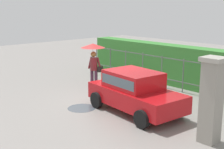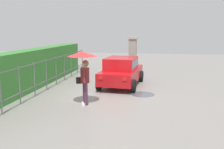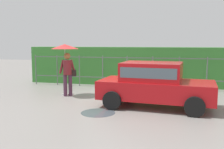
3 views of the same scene
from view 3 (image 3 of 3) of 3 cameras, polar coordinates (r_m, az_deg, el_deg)
name	(u,v)px [view 3 (image 3 of 3)]	position (r m, az deg, el deg)	size (l,w,h in m)	color
ground_plane	(114,102)	(9.32, 0.54, -6.14)	(40.00, 40.00, 0.00)	gray
car	(154,83)	(8.66, 9.31, -1.82)	(3.86, 2.13, 1.48)	#B71116
pedestrian	(66,57)	(10.41, -10.09, 3.89)	(1.09, 1.09, 2.07)	#47283D
fence_section	(140,71)	(12.12, 6.09, 0.85)	(10.78, 0.05, 1.50)	#59605B
hedge_row	(142,66)	(13.02, 6.62, 1.82)	(11.73, 0.90, 1.90)	#387F33
puddle_near	(98,113)	(7.97, -3.10, -8.42)	(1.05, 1.05, 0.00)	#4C545B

